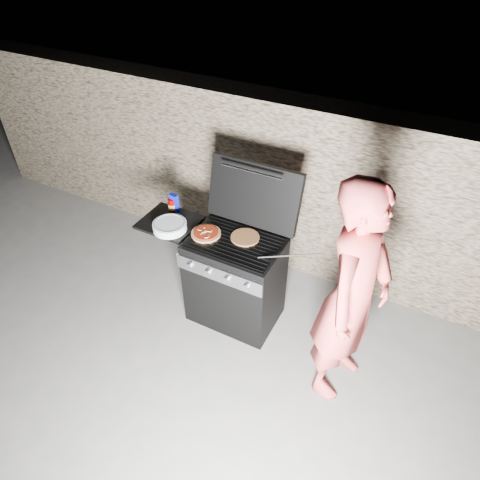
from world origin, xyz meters
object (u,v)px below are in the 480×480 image
at_px(gas_grill, 212,272).
at_px(sauce_jar, 173,204).
at_px(pizza_topped, 206,233).
at_px(person, 353,297).

xyz_separation_m(gas_grill, sauce_jar, (-0.49, 0.16, 0.51)).
bearing_deg(sauce_jar, gas_grill, -18.11).
height_order(pizza_topped, sauce_jar, sauce_jar).
distance_m(sauce_jar, person, 1.85).
distance_m(gas_grill, pizza_topped, 0.47).
height_order(sauce_jar, person, person).
xyz_separation_m(sauce_jar, person, (1.81, -0.37, -0.01)).
xyz_separation_m(pizza_topped, person, (1.34, -0.19, 0.04)).
bearing_deg(person, gas_grill, 90.82).
height_order(pizza_topped, person, person).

